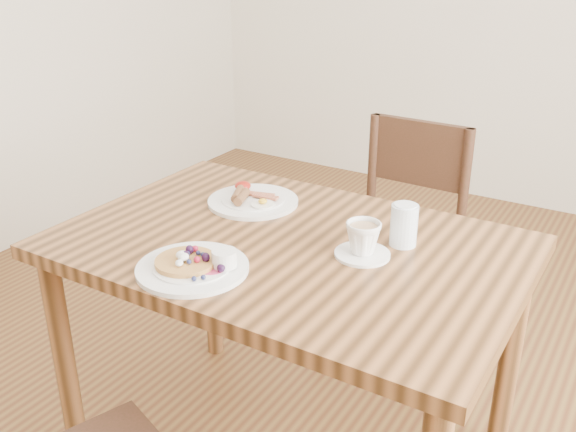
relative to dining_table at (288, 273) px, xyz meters
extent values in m
cube|color=brown|center=(0.00, 0.00, 0.08)|extent=(1.20, 0.80, 0.04)
cylinder|color=brown|center=(-0.54, -0.34, -0.30)|extent=(0.06, 0.06, 0.71)
cylinder|color=brown|center=(0.54, 0.34, -0.30)|extent=(0.06, 0.06, 0.71)
cylinder|color=brown|center=(-0.54, 0.34, -0.30)|extent=(0.06, 0.06, 0.71)
cube|color=#3E2016|center=(0.03, 0.67, -0.20)|extent=(0.43, 0.43, 0.04)
cylinder|color=#3E2016|center=(-0.15, 0.49, -0.44)|extent=(0.04, 0.04, 0.43)
cylinder|color=#3E2016|center=(0.21, 0.48, -0.44)|extent=(0.04, 0.04, 0.43)
cylinder|color=#3E2016|center=(-0.14, 0.85, -0.44)|extent=(0.04, 0.04, 0.43)
cylinder|color=#3E2016|center=(0.22, 0.84, -0.44)|extent=(0.04, 0.04, 0.43)
cylinder|color=#3E2016|center=(0.22, 0.84, 0.01)|extent=(0.04, 0.04, 0.43)
cylinder|color=#3E2016|center=(-0.14, 0.85, 0.01)|extent=(0.04, 0.04, 0.43)
cube|color=#3E2016|center=(0.04, 0.86, 0.11)|extent=(0.38, 0.04, 0.24)
cylinder|color=white|center=(-0.11, -0.26, 0.10)|extent=(0.27, 0.27, 0.01)
cylinder|color=white|center=(-0.11, -0.26, 0.11)|extent=(0.19, 0.19, 0.01)
cylinder|color=#B22D59|center=(-0.06, -0.25, 0.12)|extent=(0.07, 0.07, 0.00)
cylinder|color=#C68C47|center=(-0.12, -0.27, 0.12)|extent=(0.15, 0.15, 0.01)
ellipsoid|color=white|center=(-0.13, -0.27, 0.14)|extent=(0.03, 0.03, 0.02)
ellipsoid|color=white|center=(-0.11, -0.30, 0.13)|extent=(0.02, 0.02, 0.01)
cylinder|color=white|center=(-0.04, -0.23, 0.13)|extent=(0.06, 0.06, 0.04)
cylinder|color=#591E07|center=(-0.04, -0.23, 0.15)|extent=(0.05, 0.05, 0.00)
sphere|color=black|center=(-0.09, -0.25, 0.14)|extent=(0.02, 0.02, 0.02)
sphere|color=#1E234C|center=(-0.09, -0.23, 0.13)|extent=(0.01, 0.01, 0.01)
sphere|color=#1E234C|center=(-0.10, -0.22, 0.13)|extent=(0.01, 0.01, 0.01)
sphere|color=#B21938|center=(-0.12, -0.23, 0.13)|extent=(0.02, 0.02, 0.02)
sphere|color=black|center=(-0.14, -0.23, 0.14)|extent=(0.02, 0.02, 0.02)
sphere|color=#1E234C|center=(-0.15, -0.25, 0.13)|extent=(0.01, 0.01, 0.01)
sphere|color=black|center=(-0.13, -0.26, 0.14)|extent=(0.02, 0.02, 0.02)
sphere|color=#1E234C|center=(-0.12, -0.28, 0.13)|extent=(0.01, 0.01, 0.01)
sphere|color=#1E234C|center=(-0.10, -0.28, 0.13)|extent=(0.01, 0.01, 0.01)
sphere|color=#B21938|center=(-0.10, -0.26, 0.13)|extent=(0.02, 0.02, 0.02)
sphere|color=#1E234C|center=(-0.04, -0.31, 0.12)|extent=(0.01, 0.01, 0.01)
sphere|color=#B21938|center=(-0.03, -0.27, 0.12)|extent=(0.01, 0.01, 0.01)
sphere|color=black|center=(-0.03, -0.23, 0.12)|extent=(0.02, 0.02, 0.02)
sphere|color=#1E234C|center=(-0.06, -0.20, 0.12)|extent=(0.01, 0.01, 0.01)
cylinder|color=white|center=(-0.22, 0.16, 0.10)|extent=(0.27, 0.27, 0.01)
cylinder|color=white|center=(-0.22, 0.16, 0.11)|extent=(0.19, 0.19, 0.01)
cylinder|color=brown|center=(-0.26, 0.14, 0.13)|extent=(0.06, 0.10, 0.03)
cylinder|color=brown|center=(-0.24, 0.13, 0.13)|extent=(0.06, 0.10, 0.03)
cube|color=maroon|center=(-0.21, 0.19, 0.12)|extent=(0.08, 0.04, 0.01)
cube|color=maroon|center=(-0.19, 0.18, 0.12)|extent=(0.08, 0.03, 0.01)
cylinder|color=white|center=(-0.17, 0.13, 0.12)|extent=(0.07, 0.07, 0.00)
ellipsoid|color=yellow|center=(-0.17, 0.13, 0.13)|extent=(0.03, 0.03, 0.01)
ellipsoid|color=#A5190F|center=(-0.29, 0.20, 0.13)|extent=(0.05, 0.05, 0.03)
cylinder|color=white|center=(0.20, 0.02, 0.10)|extent=(0.14, 0.14, 0.01)
imported|color=white|center=(0.20, 0.02, 0.15)|extent=(0.12, 0.12, 0.08)
cylinder|color=tan|center=(0.20, 0.02, 0.18)|extent=(0.07, 0.07, 0.00)
cylinder|color=silver|center=(0.27, 0.13, 0.15)|extent=(0.07, 0.07, 0.11)
camera|label=1|loc=(0.79, -1.29, 0.83)|focal=40.00mm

